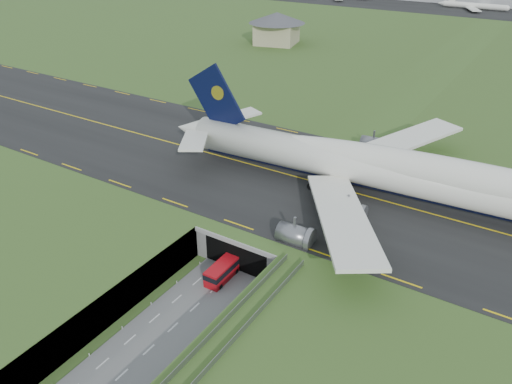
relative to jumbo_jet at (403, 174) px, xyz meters
The scene contains 8 objects.
ground 40.77m from the jumbo_jet, 118.04° to the right, with size 900.00×900.00×0.00m, color #395120.
airfield_deck 40.01m from the jumbo_jet, 118.04° to the right, with size 800.00×800.00×6.00m, color gray.
trench_road 47.25m from the jumbo_jet, 113.63° to the right, with size 12.00×75.00×0.20m, color slate.
taxiway 19.26m from the jumbo_jet, behind, with size 800.00×44.00×0.18m, color black.
tunnel_portal 26.88m from the jumbo_jet, 135.96° to the right, with size 17.00×22.30×6.00m.
jumbo_jet is the anchor object (origin of this frame).
shuttle_tram 36.48m from the jumbo_jet, 122.59° to the right, with size 2.81×7.04×2.87m.
service_building 133.65m from the jumbo_jet, 129.82° to the left, with size 27.81×27.81×12.55m.
Camera 1 is at (38.45, -46.69, 51.45)m, focal length 35.00 mm.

